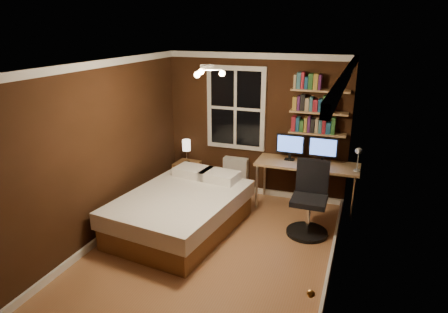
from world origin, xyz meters
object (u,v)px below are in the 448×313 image
(bedside_lamp, at_px, (187,151))
(monitor_left, at_px, (290,147))
(radiator, at_px, (236,175))
(nightstand, at_px, (187,175))
(bed, at_px, (182,211))
(office_chair, at_px, (309,206))
(desk_lamp, at_px, (358,159))
(monitor_right, at_px, (323,150))
(desk, at_px, (307,167))

(bedside_lamp, relative_size, monitor_left, 0.93)
(bedside_lamp, relative_size, radiator, 0.66)
(nightstand, xyz_separation_m, monitor_left, (1.90, 0.00, 0.75))
(bed, bearing_deg, office_chair, 24.07)
(radiator, height_order, monitor_left, monitor_left)
(nightstand, xyz_separation_m, radiator, (0.91, 0.13, 0.07))
(desk_lamp, bearing_deg, monitor_right, 154.61)
(monitor_right, bearing_deg, bedside_lamp, -179.95)
(desk, relative_size, desk_lamp, 3.77)
(radiator, xyz_separation_m, monitor_right, (1.52, -0.13, 0.68))
(monitor_left, bearing_deg, desk, -14.98)
(bed, distance_m, monitor_right, 2.46)
(radiator, relative_size, desk, 0.40)
(nightstand, relative_size, desk_lamp, 1.17)
(monitor_left, xyz_separation_m, monitor_right, (0.53, 0.00, 0.00))
(nightstand, bearing_deg, radiator, 11.74)
(desk, height_order, monitor_left, monitor_left)
(monitor_left, relative_size, monitor_right, 1.00)
(bedside_lamp, height_order, radiator, bedside_lamp)
(monitor_right, bearing_deg, desk, -159.64)
(desk_lamp, relative_size, office_chair, 0.40)
(monitor_right, bearing_deg, office_chair, -92.69)
(monitor_right, height_order, office_chair, monitor_right)
(monitor_right, distance_m, desk_lamp, 0.61)
(radiator, xyz_separation_m, monitor_left, (0.99, -0.13, 0.68))
(desk, xyz_separation_m, office_chair, (0.18, -0.84, -0.30))
(desk, distance_m, desk_lamp, 0.84)
(monitor_left, relative_size, desk_lamp, 1.06)
(bedside_lamp, distance_m, desk_lamp, 3.00)
(monitor_left, bearing_deg, office_chair, -62.09)
(bed, relative_size, bedside_lamp, 5.17)
(bedside_lamp, bearing_deg, radiator, 8.30)
(monitor_right, bearing_deg, nightstand, -179.95)
(nightstand, bearing_deg, bed, -64.66)
(bed, bearing_deg, monitor_left, 55.51)
(nightstand, relative_size, desk, 0.31)
(bed, height_order, office_chair, office_chair)
(office_chair, bearing_deg, bedside_lamp, 158.59)
(bed, relative_size, monitor_right, 4.82)
(nightstand, distance_m, desk_lamp, 3.08)
(desk, relative_size, office_chair, 1.51)
(monitor_left, relative_size, office_chair, 0.43)
(bed, relative_size, nightstand, 4.38)
(desk, bearing_deg, bedside_lamp, 177.91)
(office_chair, bearing_deg, bed, -163.32)
(bedside_lamp, xyz_separation_m, monitor_right, (2.43, 0.00, 0.28))
(desk_lamp, bearing_deg, radiator, 169.28)
(radiator, xyz_separation_m, desk, (1.30, -0.21, 0.40))
(radiator, bearing_deg, nightstand, -171.70)
(desk_lamp, xyz_separation_m, office_chair, (-0.60, -0.66, -0.58))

